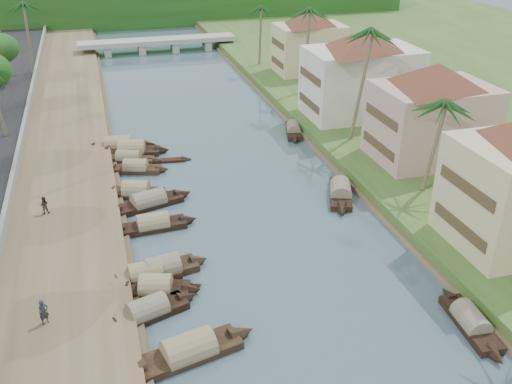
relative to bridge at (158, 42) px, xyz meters
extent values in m
plane|color=#3E535D|center=(0.00, -72.00, -1.72)|extent=(220.00, 220.00, 0.00)
cube|color=brown|center=(-16.00, -52.00, -1.32)|extent=(10.00, 180.00, 0.80)
cube|color=#2E5221|center=(19.00, -52.00, -1.12)|extent=(16.00, 180.00, 1.20)
cube|color=slate|center=(-20.20, -52.00, -0.37)|extent=(0.40, 180.00, 1.10)
cube|color=#1A3D10|center=(0.00, 23.00, 2.28)|extent=(120.00, 4.00, 8.00)
cube|color=#1A3D10|center=(0.00, 28.00, 2.28)|extent=(120.00, 4.00, 8.00)
cube|color=#1A3D10|center=(0.00, 33.00, 2.28)|extent=(120.00, 4.00, 8.00)
cube|color=gray|center=(0.00, 0.00, 0.28)|extent=(28.00, 4.00, 0.80)
cube|color=gray|center=(-9.00, 0.00, -0.82)|extent=(1.20, 3.50, 1.80)
cube|color=gray|center=(-3.00, 0.00, -0.82)|extent=(1.20, 3.50, 1.80)
cube|color=gray|center=(3.00, 0.00, -0.82)|extent=(1.20, 3.50, 1.80)
cube|color=gray|center=(9.00, 0.00, -0.82)|extent=(1.20, 3.50, 1.80)
cube|color=#473521|center=(12.95, -74.00, 1.48)|extent=(0.10, 6.40, 0.90)
cube|color=#473521|center=(12.95, -74.00, 4.68)|extent=(0.10, 6.40, 0.90)
cube|color=tan|center=(20.00, -58.00, 3.23)|extent=(11.00, 8.00, 7.50)
pyramid|color=brown|center=(20.00, -58.00, 8.08)|extent=(14.11, 14.11, 2.20)
cube|color=#473521|center=(14.45, -58.00, 1.35)|extent=(0.10, 6.40, 0.90)
cube|color=#473521|center=(14.45, -58.00, 4.35)|extent=(0.10, 6.40, 0.90)
cube|color=silver|center=(19.00, -44.00, 3.48)|extent=(13.00, 8.00, 8.00)
pyramid|color=brown|center=(19.00, -44.00, 8.58)|extent=(15.59, 15.59, 2.20)
cube|color=#473521|center=(12.45, -44.00, 1.48)|extent=(0.10, 6.40, 0.90)
cube|color=#473521|center=(12.45, -44.00, 4.68)|extent=(0.10, 6.40, 0.90)
cube|color=tan|center=(20.00, -24.00, 2.98)|extent=(10.00, 7.00, 7.00)
pyramid|color=brown|center=(20.00, -24.00, 7.58)|extent=(12.62, 12.62, 2.20)
cube|color=#473521|center=(14.95, -24.00, 1.23)|extent=(0.10, 5.60, 0.90)
cube|color=#473521|center=(14.95, -24.00, 4.03)|extent=(0.10, 5.60, 0.90)
cube|color=black|center=(-8.20, -78.49, -1.52)|extent=(6.79, 3.44, 0.70)
cone|color=black|center=(-4.67, -77.68, -1.44)|extent=(2.23, 2.20, 2.04)
cone|color=black|center=(-11.72, -79.30, -1.44)|extent=(2.23, 2.20, 2.04)
cylinder|color=#877156|center=(-8.20, -78.49, -1.14)|extent=(5.32, 3.17, 2.11)
cube|color=black|center=(-10.15, -74.03, -1.52)|extent=(5.64, 3.30, 0.70)
cone|color=black|center=(-7.32, -73.10, -1.44)|extent=(1.95, 1.95, 1.71)
cone|color=black|center=(-12.99, -74.95, -1.44)|extent=(1.95, 1.95, 1.71)
cylinder|color=#7A6C5B|center=(-10.15, -74.03, -1.14)|extent=(4.45, 2.97, 1.78)
cube|color=black|center=(-9.82, -69.78, -1.52)|extent=(5.12, 2.06, 0.70)
cone|color=black|center=(-7.04, -69.58, -1.44)|extent=(1.56, 1.63, 1.69)
cone|color=black|center=(-12.60, -69.99, -1.44)|extent=(1.56, 1.63, 1.69)
cylinder|color=#877156|center=(-9.82, -69.78, -1.14)|extent=(3.95, 2.04, 1.77)
cube|color=black|center=(-9.32, -71.61, -1.52)|extent=(4.96, 3.03, 0.70)
cone|color=black|center=(-6.85, -72.35, -1.44)|extent=(1.77, 1.93, 1.76)
cone|color=black|center=(-11.79, -70.88, -1.44)|extent=(1.77, 1.93, 1.76)
cylinder|color=#877156|center=(-9.32, -71.61, -1.14)|extent=(3.93, 2.79, 1.86)
cube|color=black|center=(-8.54, -69.45, -1.52)|extent=(5.41, 2.78, 0.70)
cone|color=black|center=(-5.72, -68.92, -1.44)|extent=(1.79, 1.92, 1.83)
cone|color=black|center=(-11.36, -69.98, -1.44)|extent=(1.79, 1.92, 1.83)
cylinder|color=#7A6C5B|center=(-8.54, -69.45, -1.14)|extent=(4.23, 2.62, 1.92)
cube|color=black|center=(-8.45, -62.73, -1.52)|extent=(5.57, 2.01, 0.70)
cone|color=black|center=(-5.41, -62.57, -1.44)|extent=(1.65, 1.63, 1.73)
cone|color=black|center=(-11.50, -62.89, -1.44)|extent=(1.65, 1.63, 1.73)
cylinder|color=#877156|center=(-8.45, -62.73, -1.14)|extent=(4.28, 2.01, 1.80)
cube|color=black|center=(-9.24, -56.21, -1.52)|extent=(5.30, 3.38, 0.70)
cone|color=black|center=(-6.63, -57.11, -1.44)|extent=(1.93, 2.06, 1.82)
cone|color=black|center=(-11.85, -55.30, -1.44)|extent=(1.93, 2.06, 1.82)
cylinder|color=#877156|center=(-9.24, -56.21, -1.14)|extent=(4.22, 3.07, 1.93)
cube|color=black|center=(-8.35, -58.63, -1.52)|extent=(6.44, 3.47, 0.70)
cone|color=black|center=(-5.06, -57.68, -1.44)|extent=(2.15, 2.07, 1.85)
cone|color=black|center=(-11.65, -59.57, -1.44)|extent=(2.15, 2.07, 1.85)
cylinder|color=#7A6C5B|center=(-8.35, -58.63, -1.14)|extent=(5.06, 3.14, 1.91)
cube|color=black|center=(-8.80, -50.88, -1.52)|extent=(5.20, 2.99, 0.70)
cone|color=black|center=(-6.17, -51.68, -1.44)|extent=(1.79, 1.81, 1.61)
cone|color=black|center=(-11.42, -50.08, -1.44)|extent=(1.79, 1.81, 1.61)
cylinder|color=#877156|center=(-8.80, -50.88, -1.14)|extent=(4.10, 2.71, 1.68)
cube|color=black|center=(-8.76, -46.09, -1.52)|extent=(6.23, 3.14, 0.70)
cone|color=black|center=(-5.52, -46.72, -1.44)|extent=(2.05, 2.13, 2.02)
cone|color=black|center=(-12.00, -45.46, -1.44)|extent=(2.05, 2.13, 2.02)
cylinder|color=#877156|center=(-8.76, -46.09, -1.14)|extent=(4.87, 2.95, 2.12)
cube|color=black|center=(-9.27, -48.20, -1.52)|extent=(5.44, 3.29, 0.70)
cone|color=black|center=(-6.54, -49.27, -1.44)|extent=(1.87, 1.77, 1.49)
cone|color=black|center=(-11.99, -47.13, -1.44)|extent=(1.87, 1.77, 1.49)
cylinder|color=#7A6C5B|center=(-9.27, -48.20, -1.14)|extent=(4.30, 2.89, 1.52)
cube|color=black|center=(-10.07, -44.42, -1.52)|extent=(6.28, 2.71, 0.70)
cone|color=black|center=(-6.71, -44.84, -1.44)|extent=(1.96, 1.98, 1.98)
cone|color=black|center=(-13.42, -44.01, -1.44)|extent=(1.96, 1.98, 1.98)
cylinder|color=#877156|center=(-10.07, -44.42, -1.14)|extent=(4.87, 2.61, 2.06)
cube|color=black|center=(9.76, -80.83, -1.52)|extent=(2.06, 5.68, 0.70)
cone|color=black|center=(10.03, -77.75, -1.44)|extent=(1.55, 1.69, 1.60)
cone|color=black|center=(9.49, -83.91, -1.44)|extent=(1.55, 1.69, 1.60)
cylinder|color=#7A6C5B|center=(9.76, -80.83, -1.14)|extent=(2.01, 4.37, 1.64)
cube|color=black|center=(9.05, -61.60, -1.52)|extent=(3.99, 6.33, 0.70)
cone|color=black|center=(10.27, -58.47, -1.44)|extent=(2.24, 2.25, 1.92)
cone|color=black|center=(7.83, -64.73, -1.44)|extent=(2.24, 2.25, 1.92)
cylinder|color=#7A6C5B|center=(9.05, -61.60, -1.14)|extent=(3.54, 5.03, 2.00)
cube|color=black|center=(10.18, -45.12, -1.52)|extent=(2.91, 5.62, 0.70)
cone|color=black|center=(10.97, -42.22, -1.44)|extent=(1.74, 1.84, 1.57)
cone|color=black|center=(9.40, -48.02, -1.44)|extent=(1.74, 1.84, 1.57)
cylinder|color=#7A6C5B|center=(10.18, -45.12, -1.14)|extent=(2.63, 4.40, 1.61)
cube|color=black|center=(-8.18, -72.28, -1.62)|extent=(3.37, 1.72, 0.35)
cone|color=black|center=(-6.41, -71.71, -1.62)|extent=(1.01, 0.95, 0.73)
cone|color=black|center=(-9.94, -72.85, -1.62)|extent=(1.01, 0.95, 0.73)
cube|color=black|center=(-5.76, -49.15, -1.62)|extent=(4.50, 1.35, 0.35)
cone|color=black|center=(-3.29, -49.41, -1.62)|extent=(1.19, 1.00, 0.89)
cone|color=black|center=(-8.24, -48.88, -1.62)|extent=(1.19, 1.00, 0.89)
cylinder|color=brown|center=(16.00, -64.58, 3.66)|extent=(1.47, 0.36, 8.34)
sphere|color=#174416|center=(16.00, -64.58, 7.68)|extent=(3.20, 3.20, 3.20)
cylinder|color=brown|center=(15.00, -51.27, 5.43)|extent=(1.96, 0.36, 11.84)
sphere|color=#174416|center=(15.00, -51.27, 11.14)|extent=(3.20, 3.20, 3.20)
cylinder|color=brown|center=(16.00, -33.16, 5.01)|extent=(0.71, 0.36, 11.08)
sphere|color=#174416|center=(16.00, -33.16, 10.33)|extent=(3.20, 3.20, 3.20)
cylinder|color=brown|center=(14.00, -17.75, 3.93)|extent=(0.66, 0.36, 8.92)
sphere|color=#174416|center=(14.00, -17.75, 8.21)|extent=(3.20, 3.20, 3.20)
cylinder|color=brown|center=(-20.50, -13.57, 4.77)|extent=(0.70, 0.36, 10.19)
sphere|color=#174416|center=(-20.50, -13.57, 9.66)|extent=(3.20, 3.20, 3.20)
cylinder|color=#403225|center=(-24.00, -19.13, 1.32)|extent=(0.60, 0.60, 3.35)
cylinder|color=#403225|center=(24.00, -41.60, 1.26)|extent=(0.60, 0.60, 3.66)
ellipsoid|color=#1A3D10|center=(24.00, -41.60, 4.76)|extent=(4.93, 4.93, 4.05)
imported|color=#282930|center=(-16.52, -73.85, -0.05)|extent=(0.75, 0.66, 1.74)
imported|color=#312C22|center=(-17.13, -58.85, -0.14)|extent=(0.80, 0.64, 1.56)
camera|label=1|loc=(-11.50, -104.76, 22.99)|focal=40.00mm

